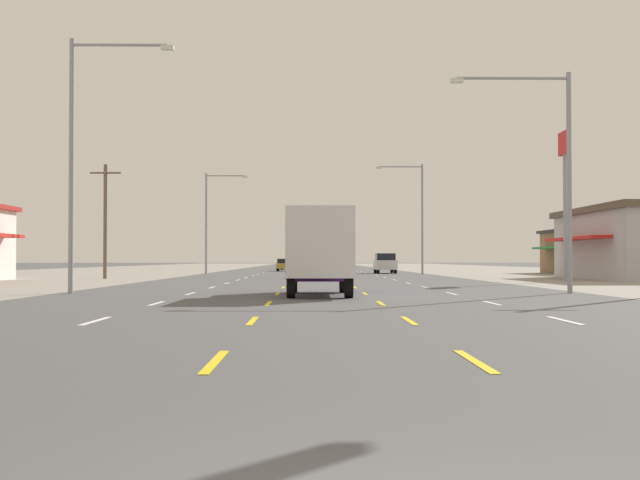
% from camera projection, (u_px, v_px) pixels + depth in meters
% --- Properties ---
extents(ground_plane, '(572.00, 572.00, 0.00)m').
position_uv_depth(ground_plane, '(315.00, 276.00, 70.34)').
color(ground_plane, '#4C4C4F').
extents(lot_apron_left, '(28.00, 440.00, 0.01)m').
position_uv_depth(lot_apron_left, '(17.00, 276.00, 70.02)').
color(lot_apron_left, gray).
rests_on(lot_apron_left, ground).
extents(lot_apron_right, '(28.00, 440.00, 0.01)m').
position_uv_depth(lot_apron_right, '(610.00, 276.00, 70.65)').
color(lot_apron_right, gray).
rests_on(lot_apron_right, ground).
extents(lane_markings, '(10.64, 227.60, 0.01)m').
position_uv_depth(lane_markings, '(313.00, 270.00, 108.82)').
color(lane_markings, white).
rests_on(lane_markings, ground).
extents(signal_span_wire, '(26.36, 0.53, 9.53)m').
position_uv_depth(signal_span_wire, '(339.00, 34.00, 15.72)').
color(signal_span_wire, brown).
rests_on(signal_span_wire, ground).
extents(box_truck_center_turn_nearest, '(2.40, 7.20, 3.23)m').
position_uv_depth(box_truck_center_turn_nearest, '(319.00, 247.00, 32.24)').
color(box_truck_center_turn_nearest, '#4C196B').
rests_on(box_truck_center_turn_nearest, ground).
extents(sedan_center_turn_near, '(1.80, 4.50, 1.46)m').
position_uv_depth(sedan_center_turn_near, '(316.00, 268.00, 62.10)').
color(sedan_center_turn_near, '#4C196B').
rests_on(sedan_center_turn_near, ground).
extents(suv_far_right_mid, '(1.98, 4.90, 1.98)m').
position_uv_depth(suv_far_right_mid, '(385.00, 263.00, 83.51)').
color(suv_far_right_mid, silver).
rests_on(suv_far_right_mid, ground).
extents(sedan_inner_left_midfar, '(1.80, 4.50, 1.46)m').
position_uv_depth(sedan_inner_left_midfar, '(284.00, 265.00, 99.53)').
color(sedan_inner_left_midfar, '#B28C33').
rests_on(sedan_inner_left_midfar, ground).
extents(sedan_inner_left_far, '(1.80, 4.50, 1.46)m').
position_uv_depth(sedan_inner_left_far, '(287.00, 264.00, 114.17)').
color(sedan_inner_left_far, silver).
rests_on(sedan_inner_left_far, ground).
extents(storefront_right_row_2, '(12.65, 14.92, 4.33)m').
position_uv_depth(storefront_right_row_2, '(617.00, 251.00, 80.69)').
color(storefront_right_row_2, '#8C6B4C').
rests_on(storefront_right_row_2, ground).
extents(pole_sign_right_row_1, '(0.24, 1.98, 9.36)m').
position_uv_depth(pole_sign_right_row_1, '(565.00, 170.00, 52.43)').
color(pole_sign_right_row_1, gray).
rests_on(pole_sign_right_row_1, ground).
extents(streetlight_left_row_0, '(4.24, 0.26, 10.37)m').
position_uv_depth(streetlight_left_row_0, '(81.00, 146.00, 34.24)').
color(streetlight_left_row_0, gray).
rests_on(streetlight_left_row_0, ground).
extents(streetlight_right_row_0, '(4.96, 0.26, 9.05)m').
position_uv_depth(streetlight_right_row_0, '(555.00, 162.00, 34.47)').
color(streetlight_right_row_0, gray).
rests_on(streetlight_right_row_0, ground).
extents(streetlight_left_row_1, '(3.98, 0.26, 9.49)m').
position_uv_depth(streetlight_left_row_1, '(210.00, 216.00, 79.00)').
color(streetlight_left_row_1, gray).
rests_on(streetlight_left_row_1, ground).
extents(streetlight_right_row_1, '(4.48, 0.26, 10.36)m').
position_uv_depth(streetlight_right_row_1, '(418.00, 210.00, 79.26)').
color(streetlight_right_row_1, gray).
rests_on(streetlight_right_row_1, ground).
extents(utility_pole_left_row_1, '(2.20, 0.26, 8.16)m').
position_uv_depth(utility_pole_left_row_1, '(105.00, 219.00, 60.09)').
color(utility_pole_left_row_1, brown).
rests_on(utility_pole_left_row_1, ground).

